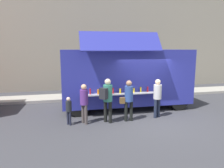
{
  "coord_description": "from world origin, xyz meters",
  "views": [
    {
      "loc": [
        -3.58,
        -7.84,
        2.97
      ],
      "look_at": [
        -1.35,
        1.8,
        1.3
      ],
      "focal_mm": 33.73,
      "sensor_mm": 36.0,
      "label": 1
    }
  ],
  "objects_px": {
    "trash_bin": "(179,87)",
    "customer_extra_browsing": "(157,95)",
    "customer_mid_with_backpack": "(107,96)",
    "customer_rear_waiting": "(84,100)",
    "food_truck_main": "(126,76)",
    "child_near_queue": "(69,108)",
    "customer_front_ordering": "(128,97)"
  },
  "relations": [
    {
      "from": "customer_mid_with_backpack",
      "to": "customer_extra_browsing",
      "type": "xyz_separation_m",
      "value": [
        2.25,
        0.17,
        -0.09
      ]
    },
    {
      "from": "food_truck_main",
      "to": "customer_front_ordering",
      "type": "relative_size",
      "value": 3.7
    },
    {
      "from": "customer_mid_with_backpack",
      "to": "customer_rear_waiting",
      "type": "relative_size",
      "value": 1.12
    },
    {
      "from": "food_truck_main",
      "to": "customer_mid_with_backpack",
      "type": "xyz_separation_m",
      "value": [
        -1.38,
        -2.02,
        -0.5
      ]
    },
    {
      "from": "customer_mid_with_backpack",
      "to": "child_near_queue",
      "type": "xyz_separation_m",
      "value": [
        -1.51,
        0.09,
        -0.43
      ]
    },
    {
      "from": "food_truck_main",
      "to": "child_near_queue",
      "type": "xyz_separation_m",
      "value": [
        -2.9,
        -1.93,
        -0.93
      ]
    },
    {
      "from": "trash_bin",
      "to": "customer_front_ordering",
      "type": "height_order",
      "value": "customer_front_ordering"
    },
    {
      "from": "food_truck_main",
      "to": "customer_mid_with_backpack",
      "type": "bearing_deg",
      "value": -123.11
    },
    {
      "from": "customer_front_ordering",
      "to": "customer_mid_with_backpack",
      "type": "bearing_deg",
      "value": 89.98
    },
    {
      "from": "customer_rear_waiting",
      "to": "trash_bin",
      "type": "bearing_deg",
      "value": 5.18
    },
    {
      "from": "customer_extra_browsing",
      "to": "child_near_queue",
      "type": "xyz_separation_m",
      "value": [
        -3.76,
        -0.09,
        -0.34
      ]
    },
    {
      "from": "food_truck_main",
      "to": "customer_rear_waiting",
      "type": "bearing_deg",
      "value": -138.79
    },
    {
      "from": "food_truck_main",
      "to": "customer_rear_waiting",
      "type": "distance_m",
      "value": 3.05
    },
    {
      "from": "trash_bin",
      "to": "customer_rear_waiting",
      "type": "bearing_deg",
      "value": -147.54
    },
    {
      "from": "customer_front_ordering",
      "to": "food_truck_main",
      "type": "bearing_deg",
      "value": -13.61
    },
    {
      "from": "child_near_queue",
      "to": "food_truck_main",
      "type": "bearing_deg",
      "value": -0.31
    },
    {
      "from": "customer_rear_waiting",
      "to": "customer_extra_browsing",
      "type": "height_order",
      "value": "customer_extra_browsing"
    },
    {
      "from": "customer_mid_with_backpack",
      "to": "customer_rear_waiting",
      "type": "distance_m",
      "value": 0.92
    },
    {
      "from": "food_truck_main",
      "to": "customer_rear_waiting",
      "type": "height_order",
      "value": "food_truck_main"
    },
    {
      "from": "customer_mid_with_backpack",
      "to": "child_near_queue",
      "type": "distance_m",
      "value": 1.58
    },
    {
      "from": "food_truck_main",
      "to": "trash_bin",
      "type": "height_order",
      "value": "food_truck_main"
    },
    {
      "from": "trash_bin",
      "to": "customer_mid_with_backpack",
      "type": "height_order",
      "value": "customer_mid_with_backpack"
    },
    {
      "from": "food_truck_main",
      "to": "child_near_queue",
      "type": "height_order",
      "value": "food_truck_main"
    },
    {
      "from": "customer_mid_with_backpack",
      "to": "child_near_queue",
      "type": "height_order",
      "value": "customer_mid_with_backpack"
    },
    {
      "from": "child_near_queue",
      "to": "customer_extra_browsing",
      "type": "bearing_deg",
      "value": -32.73
    },
    {
      "from": "customer_rear_waiting",
      "to": "child_near_queue",
      "type": "height_order",
      "value": "customer_rear_waiting"
    },
    {
      "from": "customer_front_ordering",
      "to": "customer_rear_waiting",
      "type": "height_order",
      "value": "customer_front_ordering"
    },
    {
      "from": "customer_mid_with_backpack",
      "to": "customer_front_ordering",
      "type": "bearing_deg",
      "value": -42.09
    },
    {
      "from": "trash_bin",
      "to": "food_truck_main",
      "type": "bearing_deg",
      "value": -152.05
    },
    {
      "from": "customer_mid_with_backpack",
      "to": "customer_rear_waiting",
      "type": "height_order",
      "value": "customer_mid_with_backpack"
    },
    {
      "from": "trash_bin",
      "to": "customer_extra_browsing",
      "type": "xyz_separation_m",
      "value": [
        -3.51,
        -4.17,
        0.52
      ]
    },
    {
      "from": "food_truck_main",
      "to": "trash_bin",
      "type": "xyz_separation_m",
      "value": [
        4.37,
        2.32,
        -1.11
      ]
    }
  ]
}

